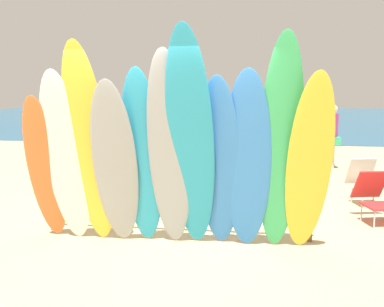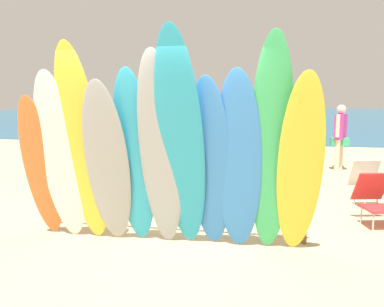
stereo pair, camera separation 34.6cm
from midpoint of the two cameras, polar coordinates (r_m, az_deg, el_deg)
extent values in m
plane|color=tan|center=(19.43, 4.14, 2.71)|extent=(60.00, 60.00, 0.00)
cube|color=#235B7F|center=(35.69, 5.66, 5.40)|extent=(60.00, 40.00, 0.02)
cylinder|color=brown|center=(6.30, -20.97, -7.73)|extent=(0.07, 0.07, 0.57)
cylinder|color=brown|center=(5.62, 14.94, -9.41)|extent=(0.07, 0.07, 0.57)
cylinder|color=brown|center=(5.60, -4.14, -6.15)|extent=(3.81, 0.06, 0.06)
ellipsoid|color=orange|center=(5.65, -22.02, -2.21)|extent=(0.52, 0.72, 2.00)
ellipsoid|color=white|center=(5.43, -19.43, -0.87)|extent=(0.58, 0.67, 2.30)
ellipsoid|color=yellow|center=(5.22, -16.42, 0.75)|extent=(0.61, 0.80, 2.63)
ellipsoid|color=#999EA3|center=(5.11, -12.90, -1.83)|extent=(0.62, 0.85, 2.18)
ellipsoid|color=#289EC6|center=(5.08, -9.12, -0.98)|extent=(0.55, 0.72, 2.32)
ellipsoid|color=#999EA3|center=(4.89, -5.29, -0.10)|extent=(0.54, 0.82, 2.52)
ellipsoid|color=#289EC6|center=(4.77, -2.28, 1.16)|extent=(0.64, 1.04, 2.76)
ellipsoid|color=#337AD1|center=(4.92, 1.93, -1.77)|extent=(0.58, 0.76, 2.22)
ellipsoid|color=#337AD1|center=(4.88, 5.96, -1.45)|extent=(0.61, 0.69, 2.30)
ellipsoid|color=#38B266|center=(4.83, 10.59, 0.73)|extent=(0.53, 0.77, 2.70)
ellipsoid|color=yellow|center=(4.88, 14.53, -1.90)|extent=(0.57, 0.83, 2.26)
cylinder|color=beige|center=(10.92, 18.29, -0.15)|extent=(0.13, 0.13, 0.83)
cylinder|color=beige|center=(11.25, 18.69, 0.08)|extent=(0.13, 0.13, 0.83)
cube|color=#33A36B|center=(11.04, 18.58, 1.76)|extent=(0.45, 0.27, 0.20)
cube|color=#B23399|center=(11.00, 18.68, 3.78)|extent=(0.38, 0.48, 0.65)
sphere|color=beige|center=(10.98, 18.79, 6.08)|extent=(0.23, 0.23, 0.23)
cylinder|color=beige|center=(10.73, 18.36, 3.88)|extent=(0.10, 0.10, 0.58)
cylinder|color=beige|center=(11.27, 19.00, 4.05)|extent=(0.10, 0.10, 0.58)
cylinder|color=tan|center=(11.53, 12.38, 0.31)|extent=(0.11, 0.11, 0.74)
cylinder|color=tan|center=(11.60, 13.85, 0.31)|extent=(0.11, 0.11, 0.74)
cube|color=orange|center=(11.52, 13.17, 1.84)|extent=(0.40, 0.24, 0.18)
cube|color=#2D4CB2|center=(11.49, 13.23, 3.56)|extent=(0.41, 0.25, 0.58)
sphere|color=tan|center=(11.46, 13.30, 5.52)|extent=(0.21, 0.21, 0.21)
cylinder|color=tan|center=(11.43, 12.04, 3.74)|extent=(0.09, 0.09, 0.51)
cylinder|color=tan|center=(11.55, 14.41, 3.70)|extent=(0.09, 0.09, 0.51)
cylinder|color=brown|center=(8.56, -7.44, -2.39)|extent=(0.11, 0.11, 0.75)
cylinder|color=brown|center=(8.82, -6.36, -2.05)|extent=(0.11, 0.11, 0.75)
cube|color=orange|center=(8.63, -6.93, -0.18)|extent=(0.40, 0.25, 0.18)
cube|color=black|center=(8.59, -6.97, 2.14)|extent=(0.31, 0.43, 0.58)
sphere|color=brown|center=(8.55, -7.02, 4.78)|extent=(0.21, 0.21, 0.21)
cylinder|color=brown|center=(8.38, -7.87, 2.18)|extent=(0.09, 0.09, 0.52)
cylinder|color=brown|center=(8.79, -6.12, 2.52)|extent=(0.09, 0.09, 0.52)
cylinder|color=#B7B7BC|center=(7.54, 22.13, -6.30)|extent=(0.02, 0.02, 0.28)
cylinder|color=#B7B7BC|center=(7.86, 20.86, -5.63)|extent=(0.02, 0.02, 0.28)
cylinder|color=#B7B7BC|center=(8.05, 23.56, -5.45)|extent=(0.02, 0.02, 0.28)
cube|color=silver|center=(7.76, 22.94, -4.75)|extent=(0.59, 0.55, 0.03)
cube|color=silver|center=(7.99, 21.92, -2.36)|extent=(0.54, 0.35, 0.52)
cylinder|color=#B7B7BC|center=(6.48, 23.38, -8.78)|extent=(0.02, 0.02, 0.28)
cylinder|color=#B7B7BC|center=(6.80, 21.86, -7.88)|extent=(0.02, 0.02, 0.28)
cube|color=red|center=(6.69, 24.28, -6.90)|extent=(0.59, 0.55, 0.03)
cube|color=red|center=(6.94, 22.95, -4.13)|extent=(0.55, 0.40, 0.49)
ellipsoid|color=silver|center=(26.29, 5.32, 4.49)|extent=(3.24, 0.92, 0.26)
camera|label=1|loc=(0.17, -91.37, -0.21)|focal=37.05mm
camera|label=2|loc=(0.17, 88.63, 0.21)|focal=37.05mm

